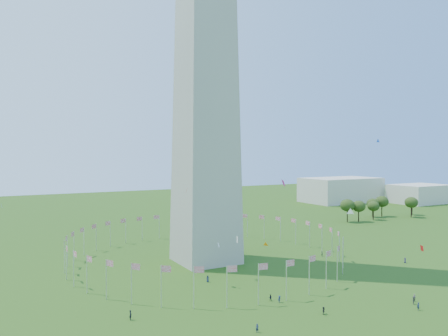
# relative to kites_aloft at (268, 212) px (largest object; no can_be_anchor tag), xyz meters

# --- Properties ---
(ground) EXTENTS (600.00, 600.00, 0.00)m
(ground) POSITION_rel_kites_aloft_xyz_m (-4.79, -24.15, -17.80)
(ground) COLOR #224510
(ground) RESTS_ON ground
(flag_ring) EXTENTS (80.24, 80.24, 9.00)m
(flag_ring) POSITION_rel_kites_aloft_xyz_m (-4.79, 25.85, -13.30)
(flag_ring) COLOR silver
(flag_ring) RESTS_ON ground
(gov_building_east_a) EXTENTS (50.00, 30.00, 16.00)m
(gov_building_east_a) POSITION_rel_kites_aloft_xyz_m (145.21, 125.85, -9.80)
(gov_building_east_a) COLOR beige
(gov_building_east_a) RESTS_ON ground
(gov_building_east_b) EXTENTS (35.00, 25.00, 12.00)m
(gov_building_east_b) POSITION_rel_kites_aloft_xyz_m (185.21, 95.85, -11.80)
(gov_building_east_b) COLOR beige
(gov_building_east_b) RESTS_ON ground
(crowd) EXTENTS (92.36, 78.51, 1.96)m
(crowd) POSITION_rel_kites_aloft_xyz_m (-0.14, -28.84, -16.96)
(crowd) COLOR #19402A
(crowd) RESTS_ON ground
(kites_aloft) EXTENTS (110.26, 79.32, 36.58)m
(kites_aloft) POSITION_rel_kites_aloft_xyz_m (0.00, 0.00, 0.00)
(kites_aloft) COLOR white
(kites_aloft) RESTS_ON ground
(tree_line_east) EXTENTS (53.48, 15.70, 10.63)m
(tree_line_east) POSITION_rel_kites_aloft_xyz_m (108.58, 60.96, -12.85)
(tree_line_east) COLOR #354F1A
(tree_line_east) RESTS_ON ground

